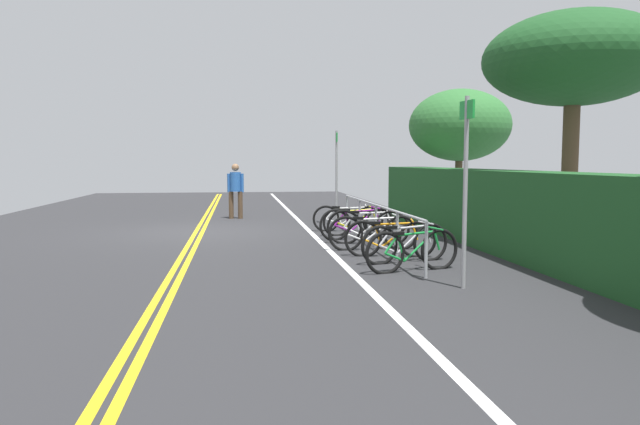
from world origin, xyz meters
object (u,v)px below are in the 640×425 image
(bike_rack, at_px, (376,215))
(sign_post_near, at_px, (336,169))
(bicycle_3, at_px, (368,227))
(tree_mid, at_px, (574,61))
(pedestrian, at_px, (236,187))
(bicycle_7, at_px, (413,251))
(bicycle_1, at_px, (356,221))
(tree_near_left, at_px, (460,126))
(bicycle_2, at_px, (357,224))
(bicycle_4, at_px, (373,233))
(bicycle_6, at_px, (405,243))
(bicycle_0, at_px, (348,218))
(sign_post_far, at_px, (466,175))
(bicycle_5, at_px, (390,239))

(bike_rack, height_order, sign_post_near, sign_post_near)
(bicycle_3, xyz_separation_m, tree_mid, (0.72, 4.01, 3.35))
(pedestrian, bearing_deg, bicycle_7, 17.34)
(bicycle_1, relative_size, tree_near_left, 0.42)
(bicycle_7, xyz_separation_m, pedestrian, (-8.81, -2.75, 0.61))
(bicycle_2, bearing_deg, bicycle_4, -0.44)
(tree_near_left, xyz_separation_m, tree_mid, (5.68, 0.13, 0.95))
(bicycle_2, relative_size, bicycle_6, 1.07)
(bicycle_3, xyz_separation_m, pedestrian, (-5.78, -2.72, 0.58))
(bike_rack, height_order, bicycle_0, bike_rack)
(bike_rack, bearing_deg, bicycle_2, -173.89)
(sign_post_near, bearing_deg, bicycle_4, -0.56)
(bicycle_0, bearing_deg, bicycle_6, 1.89)
(bicycle_4, bearing_deg, bicycle_7, 2.59)
(bicycle_0, relative_size, sign_post_far, 0.67)
(bicycle_1, xyz_separation_m, bicycle_5, (3.09, -0.02, 0.01))
(bicycle_3, relative_size, tree_near_left, 0.44)
(bicycle_2, bearing_deg, bicycle_7, 1.33)
(bike_rack, distance_m, bicycle_0, 2.64)
(bicycle_3, height_order, bicycle_5, bicycle_3)
(bike_rack, height_order, bicycle_3, bike_rack)
(bicycle_4, xyz_separation_m, sign_post_near, (-4.55, 0.04, 1.17))
(bicycle_2, xyz_separation_m, bicycle_6, (3.04, 0.20, -0.01))
(bicycle_7, height_order, sign_post_far, sign_post_far)
(bike_rack, height_order, bicycle_5, bike_rack)
(bicycle_2, xyz_separation_m, sign_post_near, (-2.96, 0.03, 1.16))
(bike_rack, bearing_deg, bicycle_5, -1.46)
(sign_post_far, distance_m, tree_near_left, 10.00)
(bike_rack, relative_size, bicycle_3, 3.81)
(bicycle_0, relative_size, bicycle_1, 1.06)
(bicycle_1, height_order, bicycle_2, bicycle_2)
(pedestrian, height_order, tree_near_left, tree_near_left)
(bicycle_3, xyz_separation_m, bicycle_5, (1.62, 0.04, -0.03))
(bicycle_1, xyz_separation_m, sign_post_far, (5.78, 0.29, 1.21))
(bicycle_2, relative_size, bicycle_4, 0.99)
(bicycle_0, relative_size, sign_post_near, 0.68)
(bike_rack, bearing_deg, bicycle_7, -0.87)
(bicycle_1, height_order, sign_post_near, sign_post_near)
(bicycle_7, distance_m, tree_mid, 5.71)
(sign_post_far, bearing_deg, bicycle_4, -173.15)
(bicycle_4, bearing_deg, tree_near_left, 145.58)
(pedestrian, distance_m, sign_post_near, 3.42)
(bicycle_1, distance_m, tree_mid, 5.64)
(bicycle_0, distance_m, bicycle_1, 0.75)
(bicycle_7, distance_m, sign_post_far, 1.79)
(bicycle_0, height_order, bicycle_6, bicycle_6)
(bicycle_0, height_order, bicycle_7, bicycle_7)
(bike_rack, xyz_separation_m, bicycle_7, (2.63, -0.04, -0.32))
(bike_rack, bearing_deg, sign_post_far, 4.13)
(bicycle_1, height_order, tree_mid, tree_mid)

